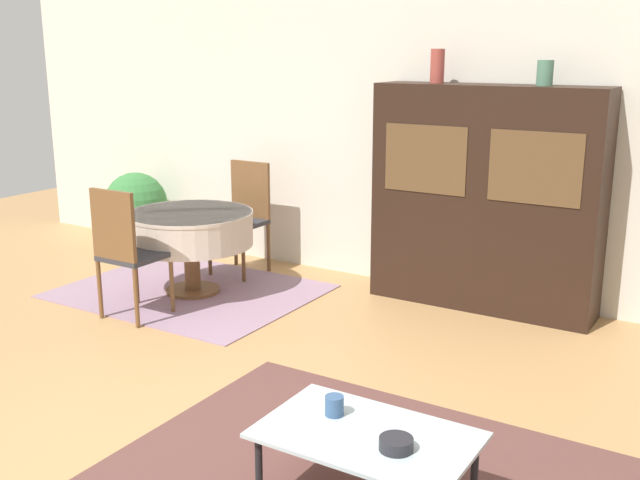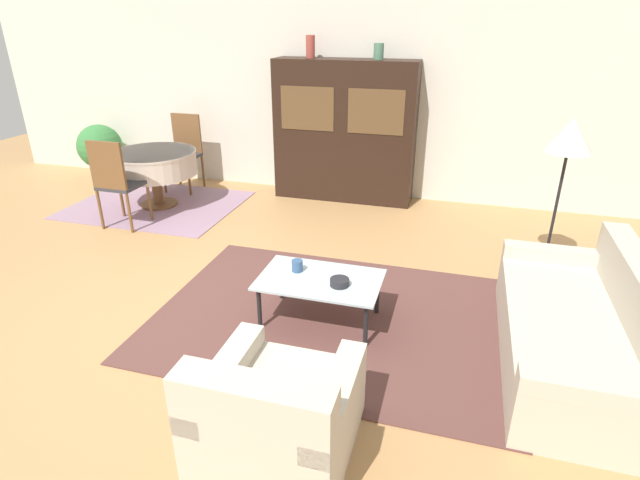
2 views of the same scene
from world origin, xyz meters
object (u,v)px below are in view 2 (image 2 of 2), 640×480
object	(u,v)px
armchair	(276,416)
bowl	(340,282)
coffee_table	(320,283)
couch	(583,333)
dining_table	(154,163)
vase_tall	(310,47)
dining_chair_far	(184,148)
cup	(297,266)
dining_chair_near	(116,179)
vase_short	(379,51)
display_cabinet	(344,132)
floor_lamp	(569,142)
potted_plant	(100,148)

from	to	relation	value
armchair	bowl	world-z (taller)	armchair
coffee_table	bowl	xyz separation A→B (m)	(0.18, -0.06, 0.07)
couch	coffee_table	bearing A→B (deg)	89.28
dining_table	vase_tall	xyz separation A→B (m)	(1.84, 1.02, 1.40)
dining_chair_far	bowl	xyz separation A→B (m)	(3.04, -2.91, -0.17)
armchair	cup	size ratio (longest dim) A/B	8.98
dining_chair_near	vase_short	xyz separation A→B (m)	(2.72, 1.80, 1.34)
dining_chair_far	dining_table	bearing A→B (deg)	90.00
display_cabinet	dining_table	xyz separation A→B (m)	(-2.31, -1.02, -0.34)
dining_chair_near	bowl	world-z (taller)	dining_chair_near
bowl	couch	bearing A→B (deg)	1.20
display_cabinet	bowl	distance (m)	3.28
bowl	floor_lamp	bearing A→B (deg)	40.43
coffee_table	vase_short	distance (m)	3.48
cup	armchair	bearing A→B (deg)	-76.10
cup	vase_tall	size ratio (longest dim) A/B	0.36
armchair	potted_plant	size ratio (longest dim) A/B	1.04
vase_tall	couch	bearing A→B (deg)	-46.16
vase_tall	potted_plant	size ratio (longest dim) A/B	0.33
floor_lamp	dining_chair_near	bearing A→B (deg)	-178.76
dining_table	dining_chair_far	bearing A→B (deg)	90.00
vase_short	floor_lamp	bearing A→B (deg)	-39.81
coffee_table	vase_tall	xyz separation A→B (m)	(-1.02, 3.09, 1.62)
armchair	floor_lamp	distance (m)	3.46
armchair	cup	bearing A→B (deg)	103.90
armchair	dining_chair_far	world-z (taller)	dining_chair_far
armchair	vase_tall	distance (m)	4.95
armchair	dining_chair_near	bearing A→B (deg)	138.13
dining_table	cup	distance (m)	3.32
couch	vase_tall	bearing A→B (deg)	43.84
dining_chair_near	potted_plant	xyz separation A→B (m)	(-1.50, 1.61, -0.12)
dining_chair_near	floor_lamp	xyz separation A→B (m)	(4.76, 0.10, 0.72)
potted_plant	cup	bearing A→B (deg)	-34.36
couch	coffee_table	xyz separation A→B (m)	(-1.97, 0.02, 0.09)
coffee_table	dining_table	world-z (taller)	dining_table
floor_lamp	dining_table	bearing A→B (deg)	171.92
couch	vase_tall	world-z (taller)	vase_tall
dining_chair_far	vase_tall	world-z (taller)	vase_tall
display_cabinet	cup	xyz separation A→B (m)	(0.33, -3.02, -0.47)
dining_chair_near	vase_short	bearing A→B (deg)	33.45
armchair	bowl	bearing A→B (deg)	88.64
bowl	vase_tall	xyz separation A→B (m)	(-1.20, 3.16, 1.55)
dining_chair_far	cup	bearing A→B (deg)	133.59
coffee_table	couch	bearing A→B (deg)	-0.72
coffee_table	dining_chair_far	xyz separation A→B (m)	(-2.86, 2.85, 0.24)
dining_chair_near	vase_tall	bearing A→B (deg)	44.33
coffee_table	vase_tall	distance (m)	3.64
couch	cup	size ratio (longest dim) A/B	19.93
coffee_table	vase_tall	world-z (taller)	vase_tall
display_cabinet	bowl	size ratio (longest dim) A/B	12.18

